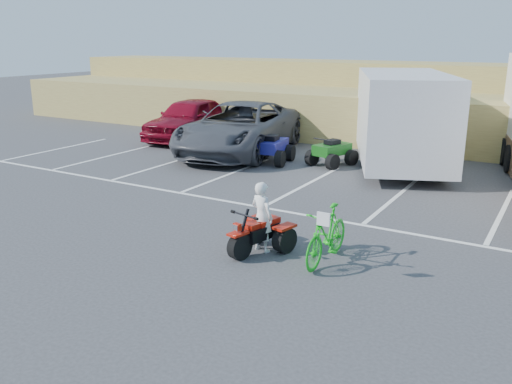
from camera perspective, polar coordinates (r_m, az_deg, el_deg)
The scene contains 11 objects.
ground at distance 12.09m, azimuth -5.02°, elevation -4.59°, with size 100.00×100.00×0.00m, color #37373A.
parking_stripes at distance 15.06m, azimuth 6.70°, elevation -0.48°, with size 28.00×5.16×0.01m.
grass_embankment at distance 25.70m, azimuth 15.56°, elevation 9.05°, with size 40.00×8.50×3.10m.
red_trike_atv at distance 11.14m, azimuth 0.09°, elevation -6.37°, with size 1.06×1.42×0.92m, color #A81609, non-canonical shape.
rider at distance 10.99m, azimuth 0.63°, elevation -2.62°, with size 0.53×0.35×1.46m, color white.
green_dirt_bike at distance 10.59m, azimuth 7.46°, elevation -4.49°, with size 0.52×1.84×1.11m, color #14BF19.
grey_pickup at distance 20.64m, azimuth -1.72°, elevation 6.75°, with size 3.15×6.83×1.90m, color #43444A.
red_car at distance 23.77m, azimuth -7.02°, elevation 7.68°, with size 2.08×5.18×1.76m, color maroon.
cargo_trailer at distance 19.02m, azimuth 15.11°, elevation 7.69°, with size 5.04×7.20×3.12m.
quad_atv_blue at distance 19.10m, azimuth 1.67°, elevation 3.11°, with size 1.24×1.65×1.08m, color navy, non-canonical shape.
quad_atv_green at distance 18.91m, azimuth 7.94°, elevation 2.83°, with size 1.14×1.52×1.00m, color #114E13, non-canonical shape.
Camera 1 is at (6.64, -9.19, 4.21)m, focal length 38.00 mm.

